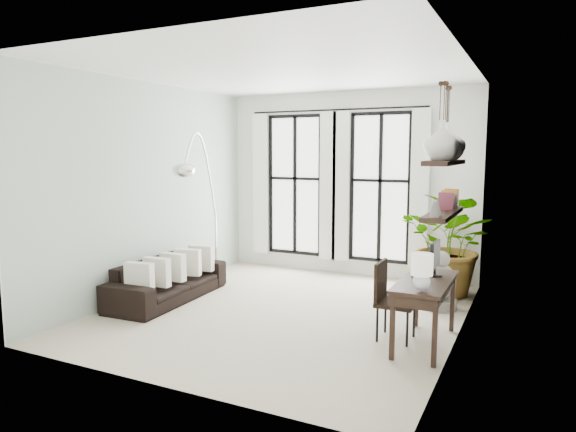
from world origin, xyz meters
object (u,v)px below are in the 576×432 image
Objects in this scene: buddha at (441,285)px; sofa at (168,280)px; plant at (452,245)px; desk_chair at (389,295)px; desk at (424,285)px; arc_lamp at (200,168)px.

sofa is at bearing -160.67° from buddha.
desk_chair is at bearing -99.46° from plant.
desk_chair reaches higher than buddha.
sofa is 3.78m from desk.
desk is 0.46m from desk_chair.
sofa is at bearing -98.05° from arc_lamp.
arc_lamp is (-3.64, 0.94, 1.20)m from desk.
desk is 1.56m from buddha.
desk is 0.51× the size of arc_lamp.
desk_chair is at bearing -95.28° from sofa.
sofa is 0.83× the size of arc_lamp.
buddha is (0.34, 1.42, -0.17)m from desk_chair.
arc_lamp reaches higher than desk.
plant is 1.72× the size of desk_chair.
sofa is 4.26m from plant.
arc_lamp is at bearing 165.48° from desk.
plant is 4.00m from arc_lamp.
plant reaches higher than desk.
plant is 1.91× the size of buddha.
arc_lamp is 3.95m from buddha.
sofa is at bearing 177.93° from desk_chair.
sofa is 1.77m from arc_lamp.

